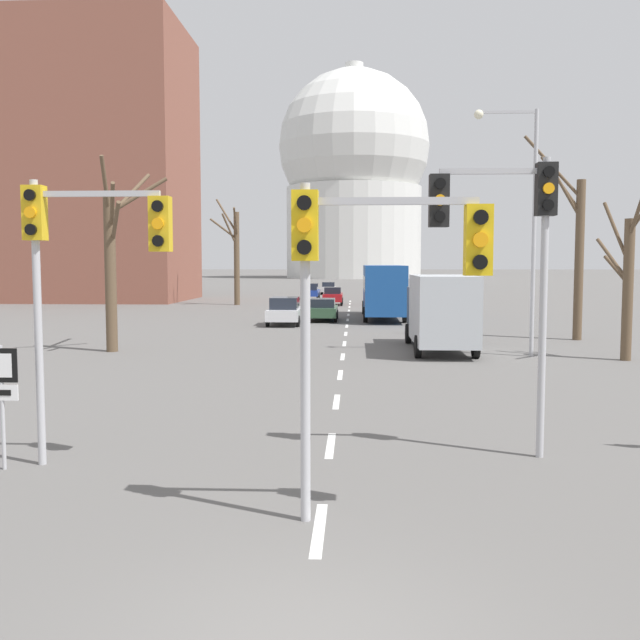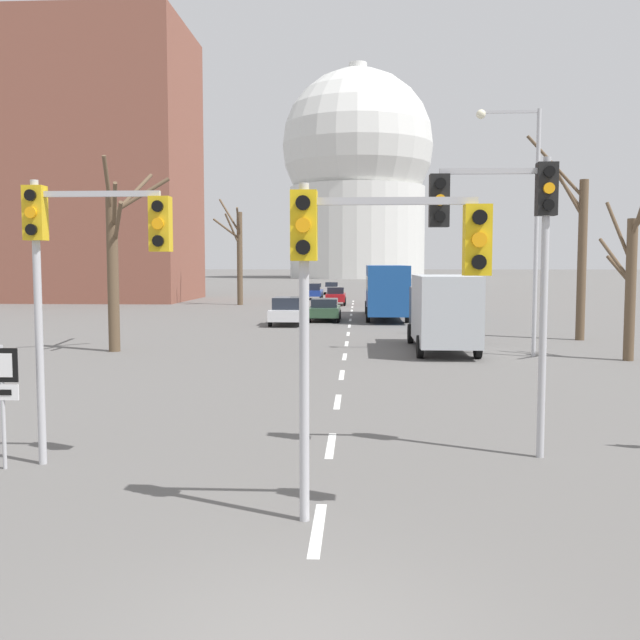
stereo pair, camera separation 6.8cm
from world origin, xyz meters
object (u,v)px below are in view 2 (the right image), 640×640
at_px(street_lamp_right, 526,208).
at_px(sedan_near_right, 390,295).
at_px(city_bus, 386,287).
at_px(sedan_mid_centre, 332,288).
at_px(sedan_near_left, 314,291).
at_px(traffic_signal_near_left, 79,249).
at_px(sedan_far_right, 325,309).
at_px(traffic_signal_near_right, 509,231).
at_px(route_sign_post, 2,386).
at_px(sedan_distant_centre, 336,296).
at_px(traffic_signal_centre_tall, 365,266).
at_px(delivery_truck, 442,310).
at_px(sedan_far_left, 288,311).

distance_m(street_lamp_right, sedan_near_right, 35.54).
bearing_deg(street_lamp_right, city_bus, 103.84).
bearing_deg(sedan_mid_centre, sedan_near_left, -96.83).
relative_size(traffic_signal_near_left, sedan_far_right, 1.18).
bearing_deg(street_lamp_right, traffic_signal_near_right, -103.98).
height_order(traffic_signal_near_left, traffic_signal_near_right, traffic_signal_near_right).
xyz_separation_m(route_sign_post, street_lamp_right, (12.66, 15.96, 4.26)).
bearing_deg(sedan_near_left, city_bus, -75.62).
bearing_deg(sedan_distant_centre, sedan_near_left, 104.38).
distance_m(traffic_signal_centre_tall, route_sign_post, 7.04).
height_order(traffic_signal_near_right, sedan_mid_centre, traffic_signal_near_right).
bearing_deg(delivery_truck, sedan_near_left, 100.80).
distance_m(sedan_near_right, sedan_far_right, 18.85).
height_order(sedan_near_left, city_bus, city_bus).
bearing_deg(sedan_distant_centre, sedan_far_left, -96.31).
bearing_deg(sedan_near_right, delivery_truck, -88.77).
xyz_separation_m(street_lamp_right, city_bus, (-4.65, 18.86, -3.70)).
bearing_deg(sedan_mid_centre, sedan_far_left, -91.42).
distance_m(route_sign_post, delivery_truck, 20.01).
xyz_separation_m(traffic_signal_near_right, sedan_distant_centre, (-4.76, 48.21, -3.42)).
distance_m(traffic_signal_near_left, route_sign_post, 2.75).
bearing_deg(sedan_near_left, sedan_far_left, -89.31).
distance_m(sedan_near_left, sedan_far_left, 29.80).
bearing_deg(city_bus, route_sign_post, -102.95).
height_order(traffic_signal_near_right, street_lamp_right, street_lamp_right).
height_order(sedan_far_left, sedan_distant_centre, sedan_far_left).
bearing_deg(traffic_signal_centre_tall, sedan_far_right, 93.67).
relative_size(sedan_mid_centre, delivery_truck, 0.59).
bearing_deg(sedan_mid_centre, city_bus, -82.23).
relative_size(sedan_mid_centre, sedan_distant_centre, 1.11).
xyz_separation_m(traffic_signal_centre_tall, traffic_signal_near_right, (2.67, 3.52, 0.63)).
bearing_deg(street_lamp_right, sedan_mid_centre, 99.88).
bearing_deg(traffic_signal_centre_tall, sedan_near_left, 94.31).
distance_m(traffic_signal_near_right, sedan_mid_centre, 70.06).
height_order(traffic_signal_near_left, city_bus, traffic_signal_near_left).
height_order(traffic_signal_near_left, sedan_mid_centre, traffic_signal_near_left).
distance_m(sedan_near_left, sedan_mid_centre, 11.63).
distance_m(sedan_near_right, sedan_far_left, 22.40).
bearing_deg(sedan_mid_centre, sedan_distant_centre, -86.88).
bearing_deg(sedan_distant_centre, traffic_signal_near_left, -93.41).
xyz_separation_m(street_lamp_right, sedan_distant_centre, (-8.42, 33.54, -4.95)).
xyz_separation_m(traffic_signal_near_right, sedan_near_right, (-0.03, 49.68, -3.37)).
xyz_separation_m(route_sign_post, sedan_near_right, (8.98, 50.97, -0.64)).
bearing_deg(city_bus, traffic_signal_near_left, -100.99).
xyz_separation_m(sedan_near_right, sedan_far_right, (-4.89, -18.20, -0.12)).
height_order(street_lamp_right, delivery_truck, street_lamp_right).
relative_size(sedan_distant_centre, city_bus, 0.36).
bearing_deg(sedan_distant_centre, route_sign_post, -94.90).
height_order(sedan_near_left, sedan_near_right, sedan_near_right).
bearing_deg(street_lamp_right, traffic_signal_centre_tall, -109.16).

